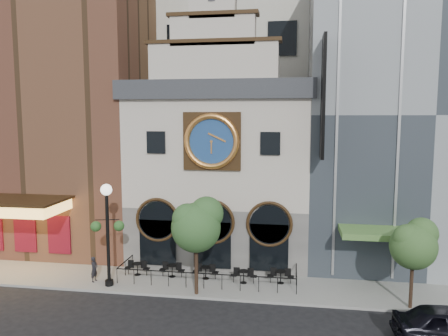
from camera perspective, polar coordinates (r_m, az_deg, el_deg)
ground at (r=25.25m, az=-3.21°, el=-16.78°), size 120.00×120.00×0.00m
sidewalk at (r=27.49m, az=-2.08°, el=-14.59°), size 44.00×5.00×0.15m
clock_building at (r=31.03m, az=-0.25°, el=0.48°), size 12.60×8.78×18.65m
theater_building at (r=37.28m, az=-20.16°, el=10.23°), size 14.00×15.60×25.00m
retail_building at (r=33.59m, az=22.99°, el=6.33°), size 14.00×14.40×20.00m
office_tower at (r=44.04m, az=2.44°, el=19.77°), size 20.00×16.00×40.00m
cafe_railing at (r=27.30m, az=-2.08°, el=-13.56°), size 10.60×2.60×0.90m
bistro_0 at (r=28.66m, az=-11.25°, el=-12.66°), size 1.58×0.68×0.90m
bistro_1 at (r=28.01m, az=-6.79°, el=-13.04°), size 1.58×0.68×0.90m
bistro_2 at (r=27.53m, az=-2.41°, el=-13.36°), size 1.58×0.68×0.90m
bistro_3 at (r=26.89m, az=2.57°, el=-13.86°), size 1.58×0.68×0.90m
bistro_4 at (r=27.04m, az=7.41°, el=-13.79°), size 1.58×0.68×0.90m
pedestrian at (r=28.13m, az=-16.59°, el=-12.55°), size 0.45×0.61×1.53m
lamppost at (r=26.43m, az=-14.99°, el=-7.00°), size 1.90×0.95×6.06m
tree_left at (r=24.35m, az=-3.55°, el=-7.24°), size 2.86×2.76×5.52m
tree_right at (r=24.74m, az=23.59°, el=-8.93°), size 2.46×2.37×4.74m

